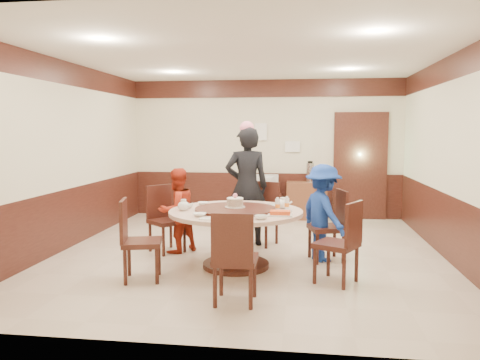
# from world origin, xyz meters

# --- Properties ---
(room) EXTENTS (6.00, 6.04, 2.84)m
(room) POSITION_xyz_m (0.01, 0.01, 1.08)
(room) COLOR beige
(room) RESTS_ON ground
(banquet_table) EXTENTS (1.72, 1.72, 0.78)m
(banquet_table) POSITION_xyz_m (-0.09, -0.72, 0.53)
(banquet_table) COLOR #3B1912
(banquet_table) RESTS_ON ground
(chair_0) EXTENTS (0.55, 0.54, 0.97)m
(chair_0) POSITION_xyz_m (1.12, -0.25, 0.30)
(chair_0) COLOR #3B1912
(chair_0) RESTS_ON ground
(chair_1) EXTENTS (0.58, 0.58, 0.97)m
(chair_1) POSITION_xyz_m (0.14, 0.55, 0.30)
(chair_1) COLOR #3B1912
(chair_1) RESTS_ON ground
(chair_2) EXTENTS (0.62, 0.62, 0.97)m
(chair_2) POSITION_xyz_m (-1.21, -0.07, 0.30)
(chair_2) COLOR #3B1912
(chair_2) RESTS_ON ground
(chair_3) EXTENTS (0.54, 0.53, 0.97)m
(chair_3) POSITION_xyz_m (-1.13, -1.40, 0.30)
(chair_3) COLOR #3B1912
(chair_3) RESTS_ON ground
(chair_4) EXTENTS (0.44, 0.45, 0.97)m
(chair_4) POSITION_xyz_m (0.09, -2.00, 0.30)
(chair_4) COLOR #3B1912
(chair_4) RESTS_ON ground
(chair_5) EXTENTS (0.60, 0.60, 0.97)m
(chair_5) POSITION_xyz_m (1.18, -1.21, 0.30)
(chair_5) COLOR #3B1912
(chair_5) RESTS_ON ground
(person_standing) EXTENTS (0.75, 0.58, 1.83)m
(person_standing) POSITION_xyz_m (-0.09, 0.49, 0.91)
(person_standing) COLOR black
(person_standing) RESTS_ON ground
(person_red) EXTENTS (0.74, 0.76, 1.23)m
(person_red) POSITION_xyz_m (-1.04, -0.08, 0.62)
(person_red) COLOR #B02C17
(person_red) RESTS_ON ground
(person_blue) EXTENTS (0.86, 0.98, 1.32)m
(person_blue) POSITION_xyz_m (1.04, -0.25, 0.66)
(person_blue) COLOR navy
(person_blue) RESTS_ON ground
(birthday_cake) EXTENTS (0.26, 0.26, 0.18)m
(birthday_cake) POSITION_xyz_m (-0.10, -0.67, 0.84)
(birthday_cake) COLOR white
(birthday_cake) RESTS_ON banquet_table
(teapot_left) EXTENTS (0.17, 0.15, 0.13)m
(teapot_left) POSITION_xyz_m (-0.75, -0.83, 0.81)
(teapot_left) COLOR white
(teapot_left) RESTS_ON banquet_table
(teapot_right) EXTENTS (0.17, 0.15, 0.13)m
(teapot_right) POSITION_xyz_m (0.50, -0.50, 0.81)
(teapot_right) COLOR white
(teapot_right) RESTS_ON banquet_table
(bowl_0) EXTENTS (0.15, 0.15, 0.04)m
(bowl_0) POSITION_xyz_m (-0.60, -0.34, 0.77)
(bowl_0) COLOR white
(bowl_0) RESTS_ON banquet_table
(bowl_1) EXTENTS (0.15, 0.15, 0.05)m
(bowl_1) POSITION_xyz_m (0.29, -1.30, 0.77)
(bowl_1) COLOR white
(bowl_1) RESTS_ON banquet_table
(bowl_2) EXTENTS (0.16, 0.16, 0.04)m
(bowl_2) POSITION_xyz_m (-0.45, -1.21, 0.77)
(bowl_2) COLOR white
(bowl_2) RESTS_ON banquet_table
(bowl_3) EXTENTS (0.14, 0.14, 0.04)m
(bowl_3) POSITION_xyz_m (0.57, -0.90, 0.77)
(bowl_3) COLOR white
(bowl_3) RESTS_ON banquet_table
(bowl_4) EXTENTS (0.16, 0.16, 0.04)m
(bowl_4) POSITION_xyz_m (-0.75, -0.64, 0.77)
(bowl_4) COLOR white
(bowl_4) RESTS_ON banquet_table
(saucer_near) EXTENTS (0.18, 0.18, 0.01)m
(saucer_near) POSITION_xyz_m (-0.34, -1.37, 0.76)
(saucer_near) COLOR white
(saucer_near) RESTS_ON banquet_table
(saucer_far) EXTENTS (0.18, 0.18, 0.01)m
(saucer_far) POSITION_xyz_m (0.36, -0.22, 0.76)
(saucer_far) COLOR white
(saucer_far) RESTS_ON banquet_table
(shrimp_platter) EXTENTS (0.30, 0.20, 0.06)m
(shrimp_platter) POSITION_xyz_m (0.50, -1.05, 0.78)
(shrimp_platter) COLOR white
(shrimp_platter) RESTS_ON banquet_table
(bottle_0) EXTENTS (0.06, 0.06, 0.16)m
(bottle_0) POSITION_xyz_m (0.45, -0.75, 0.83)
(bottle_0) COLOR white
(bottle_0) RESTS_ON banquet_table
(bottle_1) EXTENTS (0.06, 0.06, 0.16)m
(bottle_1) POSITION_xyz_m (0.57, -0.64, 0.83)
(bottle_1) COLOR white
(bottle_1) RESTS_ON banquet_table
(tv_stand) EXTENTS (0.85, 0.45, 0.50)m
(tv_stand) POSITION_xyz_m (-0.07, 2.75, 0.25)
(tv_stand) COLOR #3B1912
(tv_stand) RESTS_ON ground
(television) EXTENTS (0.68, 0.10, 0.39)m
(television) POSITION_xyz_m (-0.07, 2.75, 0.70)
(television) COLOR #959597
(television) RESTS_ON tv_stand
(side_cabinet) EXTENTS (0.80, 0.40, 0.75)m
(side_cabinet) POSITION_xyz_m (0.85, 2.78, 0.38)
(side_cabinet) COLOR brown
(side_cabinet) RESTS_ON ground
(thermos) EXTENTS (0.15, 0.15, 0.38)m
(thermos) POSITION_xyz_m (0.91, 2.78, 0.94)
(thermos) COLOR silver
(thermos) RESTS_ON side_cabinet
(notice_left) EXTENTS (0.25, 0.00, 0.35)m
(notice_left) POSITION_xyz_m (-0.10, 2.96, 1.75)
(notice_left) COLOR white
(notice_left) RESTS_ON room
(notice_right) EXTENTS (0.30, 0.00, 0.22)m
(notice_right) POSITION_xyz_m (0.55, 2.96, 1.45)
(notice_right) COLOR white
(notice_right) RESTS_ON room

